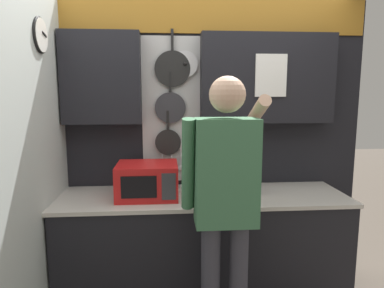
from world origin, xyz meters
name	(u,v)px	position (x,y,z in m)	size (l,w,h in m)	color
base_cabinet_counter	(203,247)	(0.00, 0.00, 0.44)	(2.26, 0.67, 0.88)	black
back_wall_unit	(203,114)	(0.02, 0.30, 1.50)	(2.83, 0.22, 2.45)	black
side_wall	(32,163)	(-1.15, -0.38, 1.24)	(0.07, 1.60, 2.45)	silver
microwave	(147,180)	(-0.44, -0.02, 1.01)	(0.46, 0.39, 0.26)	red
knife_block	(224,182)	(0.16, -0.02, 0.98)	(0.13, 0.16, 0.28)	brown
utensil_crock	(253,184)	(0.39, -0.02, 0.97)	(0.11, 0.11, 0.34)	white
person	(225,193)	(0.07, -0.58, 1.07)	(0.54, 0.65, 1.78)	#383842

